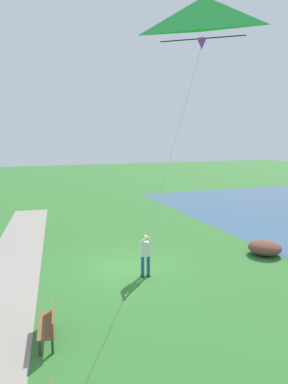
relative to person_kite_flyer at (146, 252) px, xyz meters
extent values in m
plane|color=#33702D|center=(0.47, -1.11, -1.05)|extent=(120.00, 120.00, 0.00)
cube|color=#232328|center=(-0.12, 0.02, -1.02)|extent=(0.15, 0.25, 0.06)
cylinder|color=#2D4C8E|center=(-0.12, 0.00, -0.60)|extent=(0.14, 0.14, 0.82)
cube|color=#232328|center=(0.12, -0.02, -1.02)|extent=(0.15, 0.25, 0.06)
cylinder|color=#2D4C8E|center=(0.12, -0.04, -0.60)|extent=(0.14, 0.14, 0.82)
cube|color=white|center=(0.00, -0.02, 0.11)|extent=(0.43, 0.28, 0.60)
sphere|color=beige|center=(0.00, -0.02, 0.57)|extent=(0.22, 0.22, 0.22)
ellipsoid|color=olive|center=(-0.01, -0.04, 0.61)|extent=(0.26, 0.26, 0.13)
cylinder|color=white|center=(-0.06, 0.21, 0.56)|extent=(0.41, 0.50, 0.43)
cylinder|color=white|center=(0.12, 0.18, 0.56)|extent=(0.28, 0.55, 0.43)
sphere|color=beige|center=(0.05, 0.35, 0.69)|extent=(0.10, 0.10, 0.10)
pyramid|color=green|center=(0.68, 5.24, 7.04)|extent=(1.89, 1.61, 0.90)
cone|color=purple|center=(0.85, 5.47, 6.50)|extent=(0.28, 0.28, 0.22)
cylinder|color=black|center=(0.85, 5.47, 6.61)|extent=(1.47, 1.08, 0.02)
cylinder|color=silver|center=(0.45, 2.91, 3.57)|extent=(0.81, 5.13, 5.77)
cube|color=brown|center=(4.15, 3.04, -0.60)|extent=(0.59, 1.54, 0.05)
cube|color=brown|center=(3.96, 3.06, -0.37)|extent=(0.20, 1.50, 0.40)
cube|color=#2D2D33|center=(4.38, 3.69, -0.82)|extent=(0.07, 0.07, 0.45)
cube|color=#2D2D33|center=(4.06, 3.73, -0.82)|extent=(0.07, 0.07, 0.45)
cube|color=#2D2D33|center=(4.24, 2.36, -0.82)|extent=(0.07, 0.07, 0.45)
cube|color=#2D2D33|center=(3.92, 2.40, -0.82)|extent=(0.07, 0.07, 0.45)
ellipsoid|color=brown|center=(-6.38, -0.36, -0.71)|extent=(1.58, 1.54, 0.68)
camera|label=1|loc=(4.62, 11.91, 4.51)|focal=30.76mm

